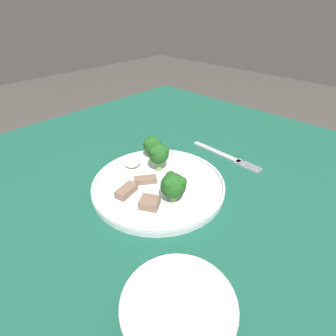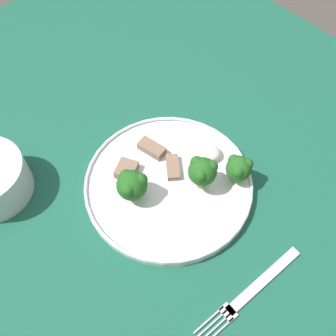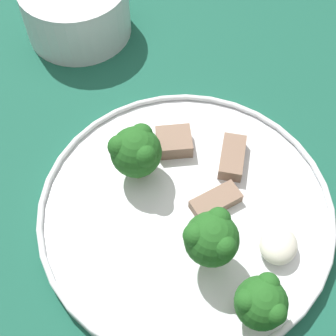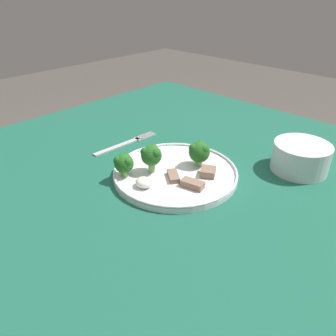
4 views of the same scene
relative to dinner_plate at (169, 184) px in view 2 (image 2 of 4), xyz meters
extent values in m
plane|color=#4C4742|center=(0.03, 0.02, -0.71)|extent=(8.00, 8.00, 0.00)
cube|color=#195642|center=(0.03, 0.02, -0.02)|extent=(1.23, 1.11, 0.03)
cylinder|color=brown|center=(0.59, -0.48, -0.38)|extent=(0.06, 0.06, 0.67)
cylinder|color=white|center=(0.00, 0.00, 0.00)|extent=(0.28, 0.28, 0.01)
torus|color=white|center=(0.00, 0.00, 0.01)|extent=(0.28, 0.28, 0.01)
cube|color=#B2B2B7|center=(-0.22, 0.00, -0.01)|extent=(0.02, 0.15, 0.00)
cube|color=#B2B2B7|center=(-0.21, 0.07, -0.01)|extent=(0.02, 0.02, 0.00)
cube|color=#B2B2B7|center=(-0.20, 0.10, -0.01)|extent=(0.00, 0.06, 0.00)
cube|color=#B2B2B7|center=(-0.21, 0.10, -0.01)|extent=(0.00, 0.06, 0.00)
cube|color=#B2B2B7|center=(-0.21, 0.10, -0.01)|extent=(0.00, 0.06, 0.00)
cube|color=#B2B2B7|center=(-0.22, 0.10, -0.01)|extent=(0.00, 0.06, 0.00)
cylinder|color=#7FA866|center=(-0.04, -0.04, 0.02)|extent=(0.01, 0.01, 0.03)
sphere|color=#215B1E|center=(-0.04, -0.04, 0.05)|extent=(0.05, 0.05, 0.05)
sphere|color=#215B1E|center=(-0.02, -0.04, 0.06)|extent=(0.02, 0.02, 0.02)
sphere|color=#215B1E|center=(-0.05, -0.03, 0.06)|extent=(0.02, 0.02, 0.02)
sphere|color=#215B1E|center=(-0.05, -0.05, 0.06)|extent=(0.02, 0.02, 0.02)
cylinder|color=#7FA866|center=(0.02, 0.06, 0.01)|extent=(0.02, 0.02, 0.02)
sphere|color=#215B1E|center=(0.02, 0.06, 0.04)|extent=(0.05, 0.05, 0.05)
sphere|color=#215B1E|center=(0.03, 0.06, 0.05)|extent=(0.02, 0.02, 0.02)
sphere|color=#215B1E|center=(0.01, 0.07, 0.05)|extent=(0.02, 0.02, 0.02)
sphere|color=#215B1E|center=(0.01, 0.05, 0.05)|extent=(0.02, 0.02, 0.02)
cylinder|color=#7FA866|center=(-0.07, -0.09, 0.01)|extent=(0.02, 0.02, 0.02)
sphere|color=#215B1E|center=(-0.07, -0.09, 0.03)|extent=(0.04, 0.04, 0.04)
sphere|color=#215B1E|center=(-0.06, -0.09, 0.04)|extent=(0.02, 0.02, 0.02)
sphere|color=#215B1E|center=(-0.08, -0.08, 0.04)|extent=(0.02, 0.02, 0.02)
sphere|color=#215B1E|center=(-0.08, -0.10, 0.04)|extent=(0.02, 0.02, 0.02)
cube|color=#846651|center=(0.06, 0.04, 0.01)|extent=(0.05, 0.05, 0.02)
cube|color=#846651|center=(0.02, -0.02, 0.01)|extent=(0.05, 0.05, 0.01)
cube|color=#846651|center=(0.07, -0.02, 0.01)|extent=(0.05, 0.03, 0.01)
ellipsoid|color=silver|center=(-0.01, -0.09, 0.01)|extent=(0.04, 0.03, 0.02)
camera|label=1|loc=(0.31, 0.33, 0.34)|focal=28.00mm
camera|label=2|loc=(-0.25, 0.23, 0.57)|focal=42.00mm
camera|label=3|loc=(-0.20, -0.07, 0.40)|focal=50.00mm
camera|label=4|loc=(0.44, -0.48, 0.39)|focal=35.00mm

